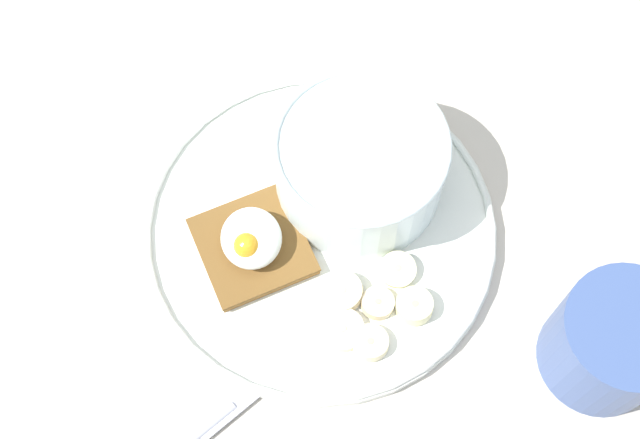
{
  "coord_description": "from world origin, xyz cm",
  "views": [
    {
      "loc": [
        27.82,
        -5.62,
        71.16
      ],
      "look_at": [
        0.0,
        0.0,
        5.0
      ],
      "focal_mm": 50.0,
      "sensor_mm": 36.0,
      "label": 1
    }
  ],
  "objects_px": {
    "banana_slice_back": "(370,343)",
    "banana_slice_right": "(398,270)",
    "oatmeal_bowl": "(360,164)",
    "banana_slice_front": "(378,303)",
    "knife": "(202,431)",
    "coffee_mug": "(614,340)",
    "banana_slice_left": "(343,292)",
    "toast_slice": "(253,246)",
    "banana_slice_inner": "(414,306)",
    "banana_slice_outer": "(338,331)",
    "poached_egg": "(251,239)"
  },
  "relations": [
    {
      "from": "toast_slice",
      "to": "banana_slice_inner",
      "type": "distance_m",
      "value": 0.14
    },
    {
      "from": "oatmeal_bowl",
      "to": "banana_slice_right",
      "type": "relative_size",
      "value": 4.0
    },
    {
      "from": "oatmeal_bowl",
      "to": "banana_slice_left",
      "type": "distance_m",
      "value": 0.1
    },
    {
      "from": "banana_slice_outer",
      "to": "coffee_mug",
      "type": "distance_m",
      "value": 0.21
    },
    {
      "from": "banana_slice_left",
      "to": "banana_slice_outer",
      "type": "relative_size",
      "value": 0.94
    },
    {
      "from": "banana_slice_back",
      "to": "coffee_mug",
      "type": "relative_size",
      "value": 0.27
    },
    {
      "from": "banana_slice_right",
      "to": "knife",
      "type": "xyz_separation_m",
      "value": [
        0.09,
        -0.18,
        -0.01
      ]
    },
    {
      "from": "poached_egg",
      "to": "banana_slice_front",
      "type": "relative_size",
      "value": 1.41
    },
    {
      "from": "toast_slice",
      "to": "coffee_mug",
      "type": "xyz_separation_m",
      "value": [
        0.14,
        0.25,
        0.03
      ]
    },
    {
      "from": "banana_slice_back",
      "to": "knife",
      "type": "relative_size",
      "value": 0.25
    },
    {
      "from": "banana_slice_inner",
      "to": "banana_slice_back",
      "type": "bearing_deg",
      "value": -61.96
    },
    {
      "from": "toast_slice",
      "to": "banana_slice_inner",
      "type": "xyz_separation_m",
      "value": [
        0.08,
        0.12,
        0.0
      ]
    },
    {
      "from": "poached_egg",
      "to": "banana_slice_outer",
      "type": "relative_size",
      "value": 1.3
    },
    {
      "from": "toast_slice",
      "to": "banana_slice_right",
      "type": "distance_m",
      "value": 0.12
    },
    {
      "from": "banana_slice_right",
      "to": "banana_slice_front",
      "type": "bearing_deg",
      "value": -42.35
    },
    {
      "from": "banana_slice_left",
      "to": "coffee_mug",
      "type": "height_order",
      "value": "coffee_mug"
    },
    {
      "from": "banana_slice_left",
      "to": "coffee_mug",
      "type": "relative_size",
      "value": 0.35
    },
    {
      "from": "banana_slice_right",
      "to": "knife",
      "type": "relative_size",
      "value": 0.29
    },
    {
      "from": "poached_egg",
      "to": "banana_slice_front",
      "type": "xyz_separation_m",
      "value": [
        0.07,
        0.09,
        -0.02
      ]
    },
    {
      "from": "knife",
      "to": "oatmeal_bowl",
      "type": "bearing_deg",
      "value": 137.9
    },
    {
      "from": "poached_egg",
      "to": "oatmeal_bowl",
      "type": "bearing_deg",
      "value": 113.32
    },
    {
      "from": "banana_slice_right",
      "to": "coffee_mug",
      "type": "height_order",
      "value": "coffee_mug"
    },
    {
      "from": "banana_slice_front",
      "to": "knife",
      "type": "relative_size",
      "value": 0.31
    },
    {
      "from": "coffee_mug",
      "to": "banana_slice_back",
      "type": "bearing_deg",
      "value": -103.48
    },
    {
      "from": "toast_slice",
      "to": "banana_slice_front",
      "type": "relative_size",
      "value": 2.67
    },
    {
      "from": "oatmeal_bowl",
      "to": "banana_slice_front",
      "type": "distance_m",
      "value": 0.11
    },
    {
      "from": "poached_egg",
      "to": "banana_slice_left",
      "type": "bearing_deg",
      "value": 51.29
    },
    {
      "from": "oatmeal_bowl",
      "to": "banana_slice_right",
      "type": "bearing_deg",
      "value": 9.38
    },
    {
      "from": "oatmeal_bowl",
      "to": "knife",
      "type": "relative_size",
      "value": 1.17
    },
    {
      "from": "knife",
      "to": "banana_slice_front",
      "type": "bearing_deg",
      "value": 114.56
    },
    {
      "from": "banana_slice_front",
      "to": "banana_slice_inner",
      "type": "bearing_deg",
      "value": 72.37
    },
    {
      "from": "banana_slice_left",
      "to": "banana_slice_front",
      "type": "bearing_deg",
      "value": 60.16
    },
    {
      "from": "banana_slice_back",
      "to": "banana_slice_outer",
      "type": "relative_size",
      "value": 0.74
    },
    {
      "from": "oatmeal_bowl",
      "to": "banana_slice_back",
      "type": "height_order",
      "value": "oatmeal_bowl"
    },
    {
      "from": "banana_slice_right",
      "to": "banana_slice_outer",
      "type": "height_order",
      "value": "banana_slice_right"
    },
    {
      "from": "banana_slice_left",
      "to": "banana_slice_right",
      "type": "xyz_separation_m",
      "value": [
        -0.01,
        0.05,
        -0.0
      ]
    },
    {
      "from": "banana_slice_front",
      "to": "coffee_mug",
      "type": "xyz_separation_m",
      "value": [
        0.07,
        0.16,
        0.03
      ]
    },
    {
      "from": "toast_slice",
      "to": "banana_slice_back",
      "type": "bearing_deg",
      "value": 37.98
    },
    {
      "from": "banana_slice_outer",
      "to": "knife",
      "type": "xyz_separation_m",
      "value": [
        0.05,
        -0.12,
        -0.01
      ]
    },
    {
      "from": "banana_slice_inner",
      "to": "banana_slice_left",
      "type": "bearing_deg",
      "value": -113.78
    },
    {
      "from": "banana_slice_left",
      "to": "poached_egg",
      "type": "bearing_deg",
      "value": -128.71
    },
    {
      "from": "banana_slice_back",
      "to": "coffee_mug",
      "type": "xyz_separation_m",
      "value": [
        0.04,
        0.18,
        0.03
      ]
    },
    {
      "from": "poached_egg",
      "to": "banana_slice_back",
      "type": "height_order",
      "value": "poached_egg"
    },
    {
      "from": "banana_slice_inner",
      "to": "toast_slice",
      "type": "bearing_deg",
      "value": -123.04
    },
    {
      "from": "knife",
      "to": "banana_slice_outer",
      "type": "bearing_deg",
      "value": 114.76
    },
    {
      "from": "banana_slice_back",
      "to": "banana_slice_right",
      "type": "height_order",
      "value": "same"
    },
    {
      "from": "coffee_mug",
      "to": "banana_slice_inner",
      "type": "bearing_deg",
      "value": -115.27
    },
    {
      "from": "oatmeal_bowl",
      "to": "banana_slice_back",
      "type": "bearing_deg",
      "value": -8.62
    },
    {
      "from": "banana_slice_left",
      "to": "toast_slice",
      "type": "bearing_deg",
      "value": -129.53
    },
    {
      "from": "banana_slice_left",
      "to": "knife",
      "type": "height_order",
      "value": "banana_slice_left"
    }
  ]
}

